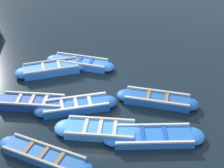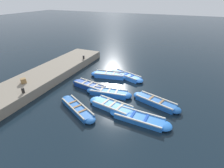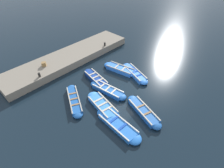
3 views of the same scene
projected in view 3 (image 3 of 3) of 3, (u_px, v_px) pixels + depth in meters
ground_plane at (119, 91)px, 14.40m from camera, size 120.00×120.00×0.00m
boat_alongside at (96, 79)px, 15.37m from camera, size 3.50×1.32×0.44m
boat_broadside at (103, 106)px, 12.91m from camera, size 3.65×1.50×0.38m
boat_inner_gap at (135, 73)px, 16.01m from camera, size 3.60×1.85×0.41m
boat_near_quay at (120, 69)px, 16.49m from camera, size 3.60×1.49×0.45m
boat_drifting at (144, 111)px, 12.47m from camera, size 3.58×1.76×0.41m
boat_centre at (118, 125)px, 11.61m from camera, size 3.88×1.14×0.35m
boat_tucked at (74, 100)px, 13.38m from camera, size 3.62×2.35×0.35m
boat_stern_in at (108, 90)px, 14.21m from camera, size 3.54×1.19×0.43m
quay_wall at (69, 58)px, 17.80m from camera, size 3.17×13.65×0.71m
bollard_north at (105, 44)px, 18.95m from camera, size 0.20×0.20×0.35m
bollard_mid_north at (39, 75)px, 14.65m from camera, size 0.20×0.20×0.35m
wooden_crate at (44, 64)px, 15.90m from camera, size 0.50×0.50×0.36m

